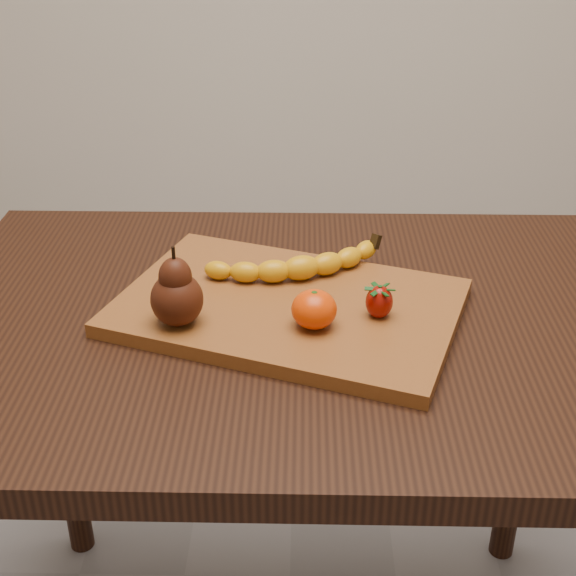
{
  "coord_description": "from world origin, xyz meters",
  "views": [
    {
      "loc": [
        0.02,
        -0.95,
        1.32
      ],
      "look_at": [
        0.0,
        0.0,
        0.8
      ],
      "focal_mm": 50.0,
      "sensor_mm": 36.0,
      "label": 1
    }
  ],
  "objects_px": {
    "cutting_board": "(288,307)",
    "mandarin": "(314,309)",
    "pear": "(176,286)",
    "table": "(288,373)"
  },
  "relations": [
    {
      "from": "table",
      "to": "cutting_board",
      "type": "relative_size",
      "value": 2.22
    },
    {
      "from": "table",
      "to": "cutting_board",
      "type": "xyz_separation_m",
      "value": [
        0.0,
        0.0,
        0.11
      ]
    },
    {
      "from": "cutting_board",
      "to": "pear",
      "type": "xyz_separation_m",
      "value": [
        -0.14,
        -0.06,
        0.06
      ]
    },
    {
      "from": "cutting_board",
      "to": "mandarin",
      "type": "bearing_deg",
      "value": -42.65
    },
    {
      "from": "pear",
      "to": "mandarin",
      "type": "relative_size",
      "value": 1.81
    },
    {
      "from": "pear",
      "to": "mandarin",
      "type": "distance_m",
      "value": 0.18
    },
    {
      "from": "pear",
      "to": "cutting_board",
      "type": "bearing_deg",
      "value": 22.58
    },
    {
      "from": "table",
      "to": "pear",
      "type": "relative_size",
      "value": 9.41
    },
    {
      "from": "mandarin",
      "to": "pear",
      "type": "bearing_deg",
      "value": 177.98
    },
    {
      "from": "table",
      "to": "mandarin",
      "type": "xyz_separation_m",
      "value": [
        0.04,
        -0.06,
        0.14
      ]
    }
  ]
}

